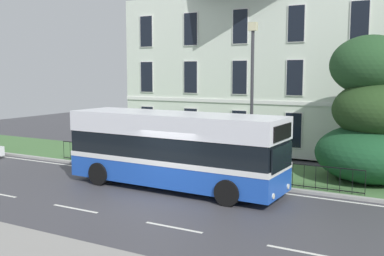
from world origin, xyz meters
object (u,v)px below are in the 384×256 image
at_px(single_decker_bus, 174,149).
at_px(street_lamp_post, 252,90).
at_px(georgian_townhouse, 270,61).
at_px(litter_bin, 181,156).
at_px(evergreen_tree, 373,120).

xyz_separation_m(single_decker_bus, street_lamp_post, (2.19, 2.91, 2.35)).
height_order(georgian_townhouse, street_lamp_post, georgian_townhouse).
height_order(georgian_townhouse, litter_bin, georgian_townhouse).
relative_size(georgian_townhouse, single_decker_bus, 1.73).
distance_m(georgian_townhouse, litter_bin, 11.07).
height_order(street_lamp_post, litter_bin, street_lamp_post).
height_order(evergreen_tree, single_decker_bus, evergreen_tree).
height_order(single_decker_bus, street_lamp_post, street_lamp_post).
bearing_deg(litter_bin, georgian_townhouse, 84.79).
relative_size(street_lamp_post, litter_bin, 5.49).
xyz_separation_m(georgian_townhouse, street_lamp_post, (2.73, -10.08, -1.46)).
xyz_separation_m(georgian_townhouse, litter_bin, (-0.91, -9.98, -4.70)).
bearing_deg(evergreen_tree, street_lamp_post, -157.09).
bearing_deg(single_decker_bus, street_lamp_post, 54.71).
relative_size(georgian_townhouse, litter_bin, 13.05).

